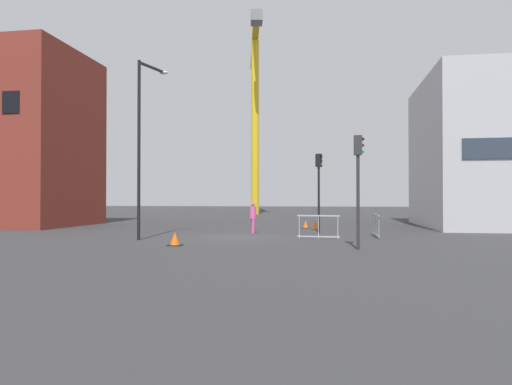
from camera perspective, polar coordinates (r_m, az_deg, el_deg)
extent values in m
plane|color=#333335|center=(21.51, -2.63, -5.65)|extent=(160.00, 160.00, 0.00)
cube|color=maroon|center=(34.84, -28.32, 5.86)|extent=(9.55, 7.73, 11.58)
cube|color=black|center=(30.30, -28.49, 9.98)|extent=(1.10, 0.06, 1.30)
cylinder|color=yellow|center=(52.74, -0.11, 8.24)|extent=(0.90, 0.90, 20.11)
cube|color=yellow|center=(58.20, -0.20, 17.99)|extent=(3.97, 17.12, 0.70)
cube|color=slate|center=(50.16, 0.08, 21.13)|extent=(1.52, 2.00, 1.10)
cylinder|color=black|center=(20.81, -14.53, 5.22)|extent=(0.14, 0.14, 7.99)
cube|color=black|center=(22.20, -12.98, 15.08)|extent=(0.60, 1.70, 0.10)
ellipsoid|color=silver|center=(22.86, -11.55, 14.56)|extent=(0.44, 0.24, 0.16)
cylinder|color=black|center=(24.31, 7.91, -0.93)|extent=(0.12, 0.12, 3.51)
cube|color=black|center=(24.39, 7.90, 4.02)|extent=(0.36, 0.34, 0.70)
sphere|color=#390605|center=(24.34, 8.27, 4.55)|extent=(0.11, 0.11, 0.11)
sphere|color=#3C2905|center=(24.32, 8.27, 4.04)|extent=(0.11, 0.11, 0.11)
sphere|color=green|center=(24.30, 8.27, 3.52)|extent=(0.11, 0.11, 0.11)
cylinder|color=#2D2D30|center=(16.67, 12.73, -1.20)|extent=(0.12, 0.12, 3.41)
cube|color=#2D2D30|center=(16.78, 12.71, 5.83)|extent=(0.29, 0.25, 0.70)
sphere|color=#390605|center=(16.82, 13.30, 6.57)|extent=(0.11, 0.11, 0.11)
sphere|color=#3C2905|center=(16.79, 13.31, 5.82)|extent=(0.11, 0.11, 0.11)
sphere|color=green|center=(16.77, 13.31, 5.08)|extent=(0.11, 0.11, 0.11)
cylinder|color=#D14C8C|center=(23.95, -0.42, -4.22)|extent=(0.14, 0.14, 0.77)
cylinder|color=#D14C8C|center=(23.75, -0.35, -4.25)|extent=(0.14, 0.14, 0.77)
cylinder|color=#D14C8C|center=(23.82, -0.39, -2.54)|extent=(0.34, 0.34, 0.64)
sphere|color=#8C6647|center=(23.81, -0.39, -1.51)|extent=(0.21, 0.21, 0.21)
cube|color=gray|center=(22.36, 14.83, -2.74)|extent=(0.13, 2.35, 0.06)
cube|color=gray|center=(22.41, 14.84, -5.17)|extent=(0.13, 2.35, 0.06)
cylinder|color=gray|center=(21.34, 15.20, -4.25)|extent=(0.04, 0.04, 1.05)
cylinder|color=gray|center=(22.39, 14.84, -4.09)|extent=(0.04, 0.04, 1.05)
cylinder|color=gray|center=(23.43, 14.51, -3.94)|extent=(0.04, 0.04, 1.05)
cube|color=#B2B5BA|center=(20.79, 7.85, -2.92)|extent=(1.94, 0.14, 0.06)
cube|color=#B2B5BA|center=(20.85, 7.86, -5.53)|extent=(1.94, 0.14, 0.06)
cylinder|color=#B2B5BA|center=(20.89, 5.47, -4.35)|extent=(0.04, 0.04, 1.05)
cylinder|color=#B2B5BA|center=(20.82, 7.86, -4.36)|extent=(0.04, 0.04, 1.05)
cylinder|color=#B2B5BA|center=(20.77, 10.26, -4.36)|extent=(0.04, 0.04, 1.05)
cube|color=black|center=(28.12, 6.27, -4.45)|extent=(0.48, 0.48, 0.03)
cone|color=#E55B0F|center=(28.11, 6.27, -3.99)|extent=(0.37, 0.37, 0.48)
cube|color=black|center=(18.03, -10.18, -6.55)|extent=(0.53, 0.53, 0.03)
cone|color=#E55B0F|center=(18.00, -10.18, -5.75)|extent=(0.41, 0.41, 0.53)
cube|color=black|center=(26.98, 7.51, -4.61)|extent=(0.52, 0.52, 0.03)
cone|color=orange|center=(26.96, 7.51, -4.09)|extent=(0.40, 0.40, 0.52)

